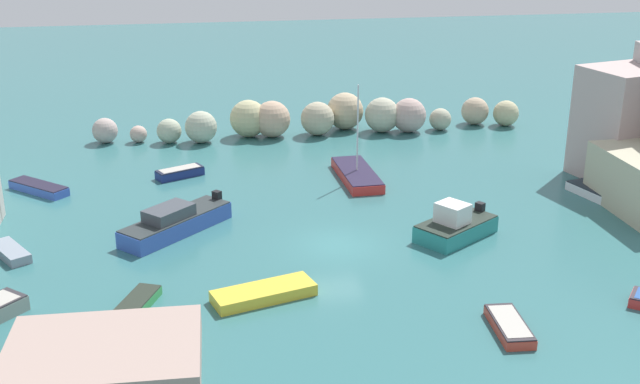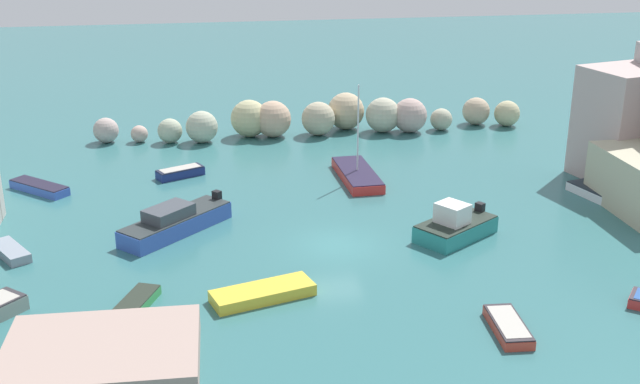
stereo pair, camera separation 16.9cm
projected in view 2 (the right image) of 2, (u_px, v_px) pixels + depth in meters
cove_water at (337, 245)px, 39.73m from camera, size 160.00×160.00×0.00m
rock_breakwater at (325, 118)px, 58.44m from camera, size 31.89×4.34×2.78m
stone_dock at (102, 356)px, 29.09m from camera, size 7.29×5.46×1.02m
moored_boat_0 at (175, 222)px, 41.04m from camera, size 5.94×5.82×1.56m
moored_boat_1 at (455, 226)px, 40.43m from camera, size 4.83×4.25×1.94m
moored_boat_2 at (601, 194)px, 45.83m from camera, size 2.56×4.43×0.56m
moored_boat_4 at (508, 326)px, 31.67m from camera, size 1.43×3.16×0.47m
moored_boat_5 at (357, 174)px, 49.04m from camera, size 2.17×6.01×5.98m
moored_boat_6 at (39, 187)px, 46.99m from camera, size 3.81×3.61×0.54m
moored_boat_7 at (180, 172)px, 49.52m from camera, size 3.11×2.19×0.58m
moored_boat_9 at (263, 293)px, 34.32m from camera, size 4.74×2.75×0.52m
moored_boat_10 at (135, 304)px, 33.45m from camera, size 2.16×3.26×0.44m
moored_boat_11 at (10, 251)px, 38.47m from camera, size 2.38×3.05×0.46m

